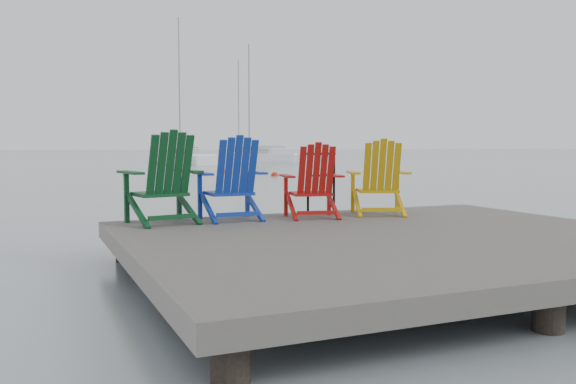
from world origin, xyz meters
name	(u,v)px	position (x,y,z in m)	size (l,w,h in m)	color
ground	(397,277)	(0.00, 0.00, 0.00)	(400.00, 400.00, 0.00)	gray
dock	(397,247)	(0.00, 0.00, 0.35)	(6.00, 5.00, 1.40)	#282624
handrail	(321,176)	(0.25, 2.45, 1.04)	(0.48, 0.04, 0.90)	black
chair_green	(164,179)	(-2.24, 1.95, 1.08)	(1.02, 0.96, 1.16)	#0A3919
chair_blue	(232,179)	(-1.33, 1.96, 1.05)	(0.88, 0.81, 1.10)	#0E2E97
chair_red	(313,181)	(-0.22, 1.76, 1.01)	(0.92, 0.87, 1.01)	#A50F0C
chair_yellow	(379,178)	(0.81, 1.71, 1.04)	(1.03, 0.98, 1.06)	#CA9C0B
sailboat_near	(182,159)	(8.08, 43.99, 0.35)	(3.47, 9.19, 12.30)	white
sailboat_mid	(238,156)	(17.81, 58.35, 0.36)	(5.49, 8.15, 11.18)	white
sailboat_far	(254,158)	(14.42, 44.10, 0.36)	(7.35, 5.75, 10.48)	white
buoy_a	(275,176)	(7.39, 21.95, 0.00)	(0.39, 0.39, 0.39)	red
buoy_b	(126,176)	(0.67, 24.94, 0.00)	(0.31, 0.31, 0.31)	#C3400B
buoy_c	(227,172)	(6.40, 26.51, 0.00)	(0.41, 0.41, 0.41)	red
buoy_d	(208,165)	(9.10, 40.00, 0.00)	(0.36, 0.36, 0.36)	#B8160A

